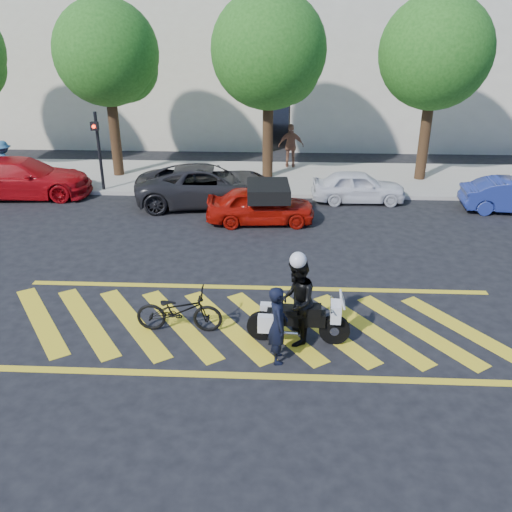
{
  "coord_description": "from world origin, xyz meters",
  "views": [
    {
      "loc": [
        0.61,
        -10.76,
        6.65
      ],
      "look_at": [
        0.01,
        1.61,
        1.05
      ],
      "focal_mm": 38.0,
      "sensor_mm": 36.0,
      "label": 1
    }
  ],
  "objects_px": {
    "officer_moto": "(297,302)",
    "parked_left": "(22,178)",
    "red_convertible": "(260,205)",
    "parked_mid_left": "(208,185)",
    "parked_mid_right": "(358,187)",
    "bicycle": "(179,311)",
    "officer_bike": "(278,325)",
    "police_motorcycle": "(297,320)"
  },
  "relations": [
    {
      "from": "police_motorcycle",
      "to": "parked_left",
      "type": "distance_m",
      "value": 14.33
    },
    {
      "from": "bicycle",
      "to": "police_motorcycle",
      "type": "bearing_deg",
      "value": -96.87
    },
    {
      "from": "officer_moto",
      "to": "red_convertible",
      "type": "xyz_separation_m",
      "value": [
        -1.08,
        7.34,
        -0.36
      ]
    },
    {
      "from": "police_motorcycle",
      "to": "red_convertible",
      "type": "xyz_separation_m",
      "value": [
        -1.09,
        7.34,
        0.09
      ]
    },
    {
      "from": "officer_moto",
      "to": "parked_mid_right",
      "type": "bearing_deg",
      "value": 168.67
    },
    {
      "from": "officer_bike",
      "to": "parked_mid_left",
      "type": "bearing_deg",
      "value": 6.52
    },
    {
      "from": "officer_moto",
      "to": "parked_mid_right",
      "type": "distance_m",
      "value": 10.12
    },
    {
      "from": "police_motorcycle",
      "to": "officer_bike",
      "type": "bearing_deg",
      "value": -115.83
    },
    {
      "from": "police_motorcycle",
      "to": "parked_left",
      "type": "relative_size",
      "value": 0.43
    },
    {
      "from": "parked_mid_right",
      "to": "bicycle",
      "type": "bearing_deg",
      "value": 149.86
    },
    {
      "from": "bicycle",
      "to": "police_motorcycle",
      "type": "xyz_separation_m",
      "value": [
        2.64,
        -0.32,
        0.03
      ]
    },
    {
      "from": "officer_moto",
      "to": "bicycle",
      "type": "bearing_deg",
      "value": -93.66
    },
    {
      "from": "parked_left",
      "to": "bicycle",
      "type": "bearing_deg",
      "value": -145.84
    },
    {
      "from": "officer_moto",
      "to": "red_convertible",
      "type": "distance_m",
      "value": 7.43
    },
    {
      "from": "parked_left",
      "to": "parked_mid_right",
      "type": "height_order",
      "value": "parked_left"
    },
    {
      "from": "parked_left",
      "to": "parked_mid_left",
      "type": "xyz_separation_m",
      "value": [
        7.35,
        -0.59,
        -0.02
      ]
    },
    {
      "from": "red_convertible",
      "to": "parked_mid_left",
      "type": "bearing_deg",
      "value": 43.8
    },
    {
      "from": "bicycle",
      "to": "parked_mid_right",
      "type": "height_order",
      "value": "parked_mid_right"
    },
    {
      "from": "officer_moto",
      "to": "parked_left",
      "type": "height_order",
      "value": "officer_moto"
    },
    {
      "from": "officer_bike",
      "to": "officer_moto",
      "type": "bearing_deg",
      "value": -37.07
    },
    {
      "from": "officer_moto",
      "to": "parked_left",
      "type": "distance_m",
      "value": 14.32
    },
    {
      "from": "bicycle",
      "to": "parked_left",
      "type": "height_order",
      "value": "parked_left"
    },
    {
      "from": "bicycle",
      "to": "officer_moto",
      "type": "distance_m",
      "value": 2.68
    },
    {
      "from": "officer_moto",
      "to": "parked_mid_left",
      "type": "bearing_deg",
      "value": -158.03
    },
    {
      "from": "parked_mid_left",
      "to": "bicycle",
      "type": "bearing_deg",
      "value": 176.21
    },
    {
      "from": "officer_bike",
      "to": "officer_moto",
      "type": "xyz_separation_m",
      "value": [
        0.39,
        0.73,
        0.14
      ]
    },
    {
      "from": "parked_mid_left",
      "to": "parked_mid_right",
      "type": "relative_size",
      "value": 1.52
    },
    {
      "from": "officer_moto",
      "to": "parked_mid_right",
      "type": "xyz_separation_m",
      "value": [
        2.55,
        9.78,
        -0.39
      ]
    },
    {
      "from": "officer_bike",
      "to": "parked_mid_left",
      "type": "distance_m",
      "value": 10.28
    },
    {
      "from": "officer_bike",
      "to": "parked_left",
      "type": "height_order",
      "value": "officer_bike"
    },
    {
      "from": "officer_bike",
      "to": "parked_mid_left",
      "type": "height_order",
      "value": "officer_bike"
    },
    {
      "from": "officer_moto",
      "to": "parked_left",
      "type": "xyz_separation_m",
      "value": [
        -10.46,
        9.78,
        -0.23
      ]
    },
    {
      "from": "officer_moto",
      "to": "parked_left",
      "type": "relative_size",
      "value": 0.38
    },
    {
      "from": "parked_mid_right",
      "to": "parked_mid_left",
      "type": "bearing_deg",
      "value": 94.5
    },
    {
      "from": "parked_mid_left",
      "to": "parked_mid_right",
      "type": "xyz_separation_m",
      "value": [
        5.66,
        0.59,
        -0.14
      ]
    },
    {
      "from": "officer_moto",
      "to": "red_convertible",
      "type": "relative_size",
      "value": 0.54
    },
    {
      "from": "bicycle",
      "to": "parked_mid_left",
      "type": "height_order",
      "value": "parked_mid_left"
    },
    {
      "from": "police_motorcycle",
      "to": "red_convertible",
      "type": "height_order",
      "value": "red_convertible"
    },
    {
      "from": "officer_bike",
      "to": "red_convertible",
      "type": "xyz_separation_m",
      "value": [
        -0.68,
        8.07,
        -0.22
      ]
    },
    {
      "from": "police_motorcycle",
      "to": "parked_left",
      "type": "height_order",
      "value": "parked_left"
    },
    {
      "from": "officer_bike",
      "to": "police_motorcycle",
      "type": "relative_size",
      "value": 0.75
    },
    {
      "from": "police_motorcycle",
      "to": "red_convertible",
      "type": "distance_m",
      "value": 7.42
    }
  ]
}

